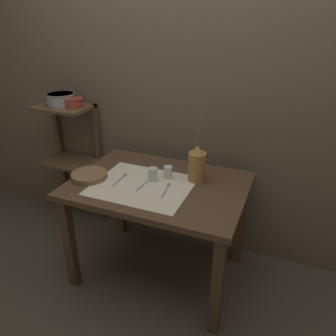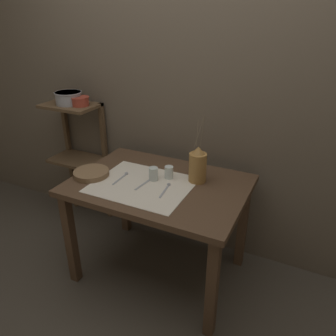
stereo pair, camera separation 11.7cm
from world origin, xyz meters
The scene contains 14 objects.
ground_plane centered at (0.00, 0.00, 0.00)m, with size 12.00×12.00×0.00m, color #473F35.
stone_wall_back centered at (0.00, 0.51, 1.20)m, with size 7.00×0.06×2.40m.
wooden_table centered at (0.00, 0.00, 0.64)m, with size 1.13×0.79×0.74m.
wooden_shelf_unit centered at (-0.95, 0.35, 0.74)m, with size 0.44×0.29×1.08m.
linen_cloth centered at (-0.08, -0.07, 0.74)m, with size 0.62×0.50×0.00m.
pitcher_with_flowers centered at (0.22, 0.13, 0.85)m, with size 0.11×0.11×0.44m.
wooden_bowl centered at (-0.45, -0.11, 0.76)m, with size 0.24×0.24×0.04m.
glass_tumbler_near centered at (-0.05, 0.02, 0.79)m, with size 0.06×0.06×0.09m.
glass_tumbler_far centered at (0.03, 0.09, 0.79)m, with size 0.06×0.06×0.08m.
spoon_inner centered at (-0.25, -0.03, 0.75)m, with size 0.02×0.18×0.02m.
knife_center centered at (-0.07, -0.07, 0.75)m, with size 0.03×0.17×0.00m.
spoon_outer centered at (0.08, -0.04, 0.75)m, with size 0.04×0.18×0.02m.
metal_pot_large centered at (-0.96, 0.31, 1.13)m, with size 0.21×0.21×0.10m.
metal_pot_small centered at (-0.84, 0.31, 1.11)m, with size 0.14×0.14×0.07m.
Camera 1 is at (0.77, -1.70, 1.75)m, focal length 35.00 mm.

